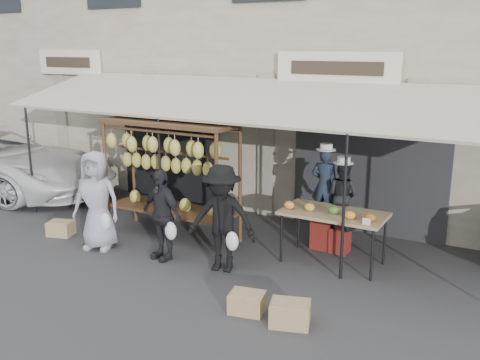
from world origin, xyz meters
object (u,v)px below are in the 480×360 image
object	(u,v)px
customer_mid	(162,215)
customer_right	(222,218)
banana_rack	(169,157)
produce_table	(333,214)
crate_near_a	(247,302)
crate_near_b	(290,314)
vendor_right	(342,195)
vendor_left	(325,185)
customer_left	(97,200)
crate_far	(61,228)

from	to	relation	value
customer_mid	customer_right	size ratio (longest dim) A/B	0.89
banana_rack	customer_right	world-z (taller)	banana_rack
produce_table	crate_near_a	xyz separation A→B (m)	(-0.42, -2.16, -0.73)
banana_rack	crate_near_b	size ratio (longest dim) A/B	5.04
customer_mid	customer_right	bearing A→B (deg)	17.43
vendor_right	customer_mid	size ratio (longest dim) A/B	0.77
vendor_left	crate_near_b	size ratio (longest dim) A/B	2.59
produce_table	customer_mid	xyz separation A→B (m)	(-2.61, -1.19, -0.08)
crate_near_b	customer_left	bearing A→B (deg)	168.83
vendor_left	customer_mid	size ratio (longest dim) A/B	0.85
vendor_left	vendor_right	world-z (taller)	vendor_left
banana_rack	vendor_left	bearing A→B (deg)	18.99
produce_table	crate_far	size ratio (longest dim) A/B	3.73
crate_near_a	crate_near_b	xyz separation A→B (m)	(0.66, -0.02, 0.02)
banana_rack	crate_near_b	distance (m)	4.07
vendor_right	crate_far	size ratio (longest dim) A/B	2.63
banana_rack	customer_left	size ratio (longest dim) A/B	1.46
customer_right	crate_near_a	xyz separation A→B (m)	(1.04, -1.05, -0.74)
banana_rack	produce_table	size ratio (longest dim) A/B	1.53
customer_right	crate_far	distance (m)	3.64
produce_table	customer_left	distance (m)	4.14
banana_rack	customer_left	distance (m)	1.50
customer_left	crate_far	xyz separation A→B (m)	(-1.11, 0.12, -0.76)
crate_near_b	crate_far	bearing A→B (deg)	169.91
crate_near_a	crate_far	world-z (taller)	crate_near_a
customer_left	customer_mid	size ratio (longest dim) A/B	1.14
banana_rack	vendor_left	distance (m)	2.88
vendor_left	crate_near_b	bearing A→B (deg)	99.42
produce_table	vendor_left	distance (m)	0.80
vendor_right	crate_near_b	xyz separation A→B (m)	(0.28, -2.76, -0.89)
produce_table	banana_rack	bearing A→B (deg)	-174.37
vendor_right	crate_near_a	size ratio (longest dim) A/B	2.58
vendor_left	crate_near_b	distance (m)	3.05
crate_near_a	crate_far	distance (m)	4.69
customer_left	crate_near_a	world-z (taller)	customer_left
produce_table	vendor_right	size ratio (longest dim) A/B	1.42
crate_near_b	crate_far	distance (m)	5.34
vendor_right	customer_left	size ratio (longest dim) A/B	0.67
produce_table	vendor_left	xyz separation A→B (m)	(-0.39, 0.62, 0.30)
customer_mid	crate_near_a	size ratio (longest dim) A/B	3.37
customer_left	customer_right	size ratio (longest dim) A/B	1.02
banana_rack	customer_mid	size ratio (longest dim) A/B	1.66
vendor_left	crate_near_b	xyz separation A→B (m)	(0.62, -2.80, -1.02)
vendor_right	crate_near_a	bearing A→B (deg)	93.25
banana_rack	crate_near_a	world-z (taller)	banana_rack
banana_rack	produce_table	bearing A→B (deg)	5.63
banana_rack	customer_left	bearing A→B (deg)	-127.88
customer_left	crate_near_a	distance (m)	3.65
crate_near_a	customer_left	bearing A→B (deg)	167.11
crate_far	crate_near_b	bearing A→B (deg)	-10.09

